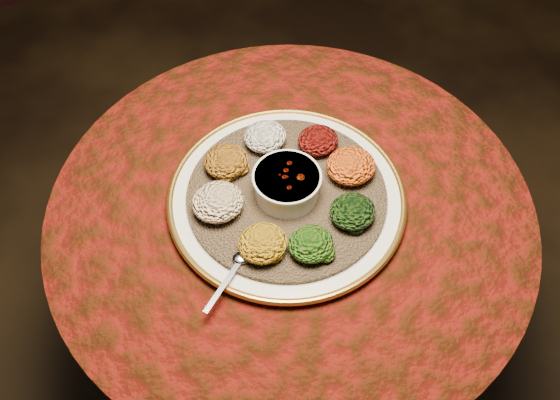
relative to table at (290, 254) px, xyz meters
name	(u,v)px	position (x,y,z in m)	size (l,w,h in m)	color
table	(290,254)	(0.00, 0.00, 0.00)	(0.96, 0.96, 0.73)	black
platter	(287,198)	(0.00, 0.01, 0.19)	(0.52, 0.52, 0.02)	beige
injera	(287,195)	(0.00, 0.01, 0.20)	(0.39, 0.39, 0.01)	brown
stew_bowl	(287,183)	(0.00, 0.01, 0.24)	(0.13, 0.13, 0.05)	silver
spoon	(240,261)	(-0.15, -0.08, 0.21)	(0.13, 0.09, 0.01)	silver
portion_ayib	(265,137)	(0.02, 0.15, 0.23)	(0.09, 0.08, 0.04)	white
portion_kitfo	(318,140)	(0.11, 0.09, 0.23)	(0.08, 0.08, 0.04)	black
portion_tikil	(351,166)	(0.13, 0.00, 0.23)	(0.10, 0.09, 0.05)	#A8740E
portion_gomen	(353,212)	(0.08, -0.09, 0.23)	(0.09, 0.08, 0.04)	black
portion_mixveg	(311,244)	(-0.02, -0.12, 0.23)	(0.08, 0.08, 0.04)	#9E3C0A
portion_kik	(263,243)	(-0.10, -0.08, 0.23)	(0.09, 0.09, 0.04)	#9E6A0E
portion_timatim	(218,202)	(-0.13, 0.04, 0.23)	(0.10, 0.09, 0.05)	maroon
portion_shiro	(226,161)	(-0.08, 0.13, 0.23)	(0.09, 0.08, 0.04)	#864F10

